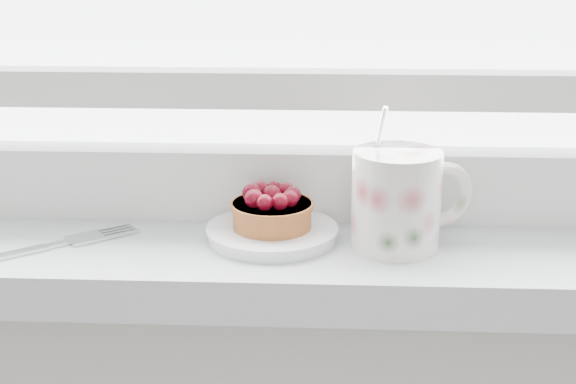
# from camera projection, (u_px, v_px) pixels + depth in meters

# --- Properties ---
(saucer) EXTENTS (0.12, 0.12, 0.01)m
(saucer) POSITION_uv_depth(u_px,v_px,m) (272.00, 233.00, 0.75)
(saucer) COLOR white
(saucer) RESTS_ON windowsill
(raspberry_tart) EXTENTS (0.08, 0.08, 0.04)m
(raspberry_tart) POSITION_uv_depth(u_px,v_px,m) (272.00, 209.00, 0.74)
(raspberry_tart) COLOR brown
(raspberry_tart) RESTS_ON saucer
(floral_mug) EXTENTS (0.12, 0.10, 0.13)m
(floral_mug) POSITION_uv_depth(u_px,v_px,m) (399.00, 198.00, 0.72)
(floral_mug) COLOR silver
(floral_mug) RESTS_ON windowsill
(fork) EXTENTS (0.17, 0.14, 0.00)m
(fork) POSITION_uv_depth(u_px,v_px,m) (28.00, 251.00, 0.72)
(fork) COLOR silver
(fork) RESTS_ON windowsill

